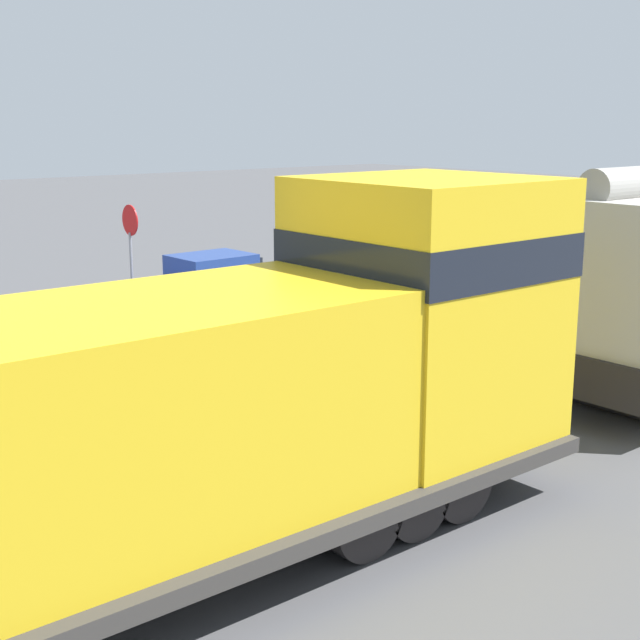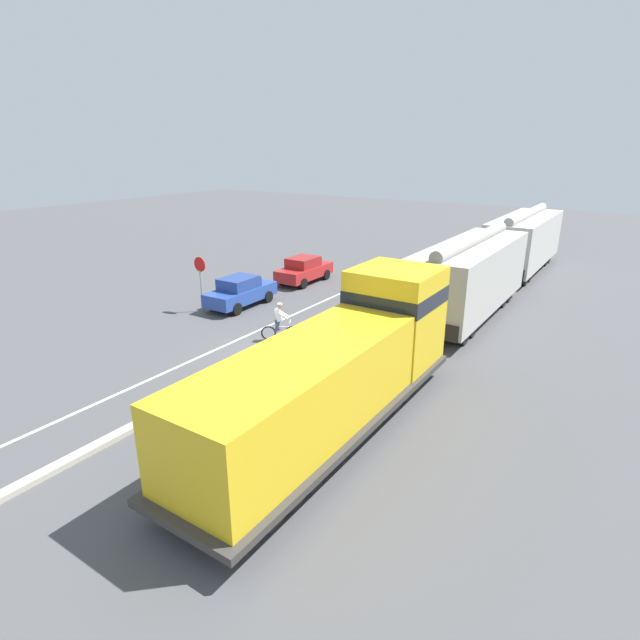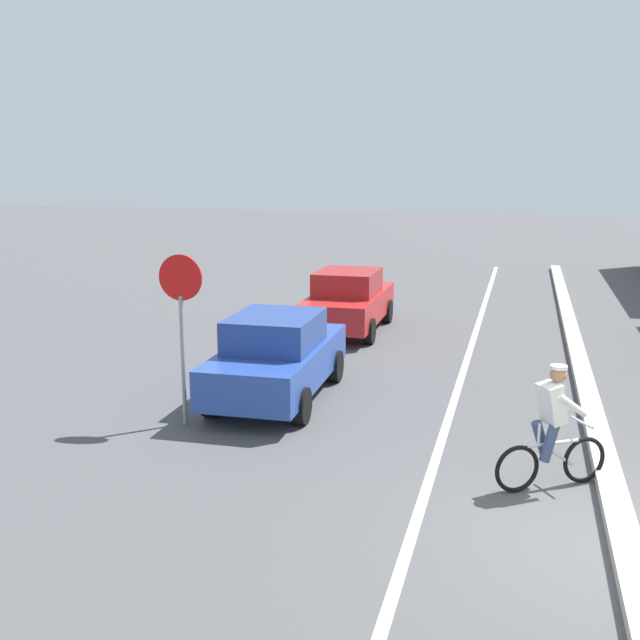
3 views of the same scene
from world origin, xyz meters
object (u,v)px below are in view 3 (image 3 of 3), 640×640
Objects in this scene: parked_car_blue at (277,356)px; stop_sign at (181,307)px; parked_car_red at (349,301)px; cyclist at (552,430)px.

parked_car_blue is 2.38m from stop_sign.
stop_sign is (-1.05, -1.76, 1.21)m from parked_car_blue.
parked_car_red is at bearing 82.46° from stop_sign.
cyclist is (4.81, -2.79, 0.00)m from parked_car_blue.
cyclist is at bearing -30.11° from parked_car_blue.
cyclist reaches higher than parked_car_blue.
stop_sign reaches higher than parked_car_blue.
parked_car_red is 2.46× the size of cyclist.
stop_sign reaches higher than parked_car_red.
stop_sign reaches higher than cyclist.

